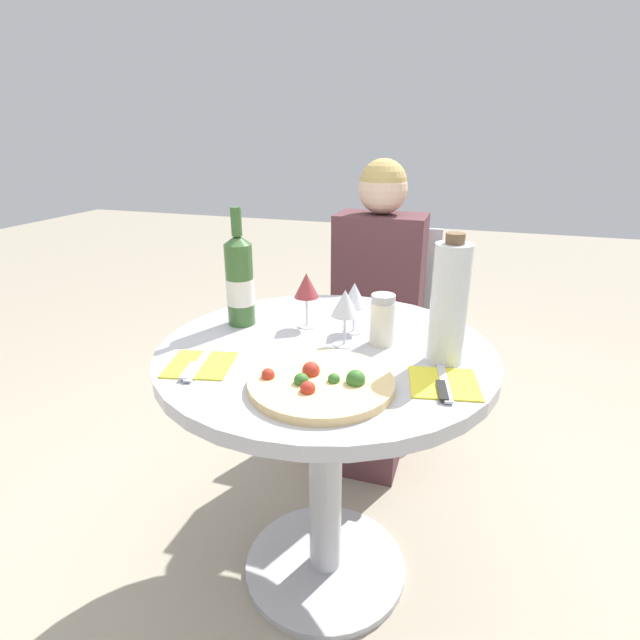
# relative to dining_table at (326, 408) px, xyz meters

# --- Properties ---
(ground_plane) EXTENTS (12.00, 12.00, 0.00)m
(ground_plane) POSITION_rel_dining_table_xyz_m (0.00, 0.00, -0.58)
(ground_plane) COLOR #9E937F
(ground_plane) RESTS_ON ground
(dining_table) EXTENTS (0.88, 0.88, 0.76)m
(dining_table) POSITION_rel_dining_table_xyz_m (0.00, 0.00, 0.00)
(dining_table) COLOR #B2B2B7
(dining_table) RESTS_ON ground_plane
(chair_behind_diner) EXTENTS (0.44, 0.44, 0.91)m
(chair_behind_diner) POSITION_rel_dining_table_xyz_m (-0.01, 0.83, -0.13)
(chair_behind_diner) COLOR #ADADB2
(chair_behind_diner) RESTS_ON ground_plane
(seated_diner) EXTENTS (0.34, 0.42, 1.20)m
(seated_diner) POSITION_rel_dining_table_xyz_m (-0.01, 0.68, -0.04)
(seated_diner) COLOR #512D33
(seated_diner) RESTS_ON ground_plane
(pizza_large) EXTENTS (0.32, 0.32, 0.05)m
(pizza_large) POSITION_rel_dining_table_xyz_m (0.05, -0.21, 0.20)
(pizza_large) COLOR #E5C17F
(pizza_large) RESTS_ON dining_table
(wine_bottle) EXTENTS (0.08, 0.08, 0.34)m
(wine_bottle) POSITION_rel_dining_table_xyz_m (-0.28, 0.09, 0.31)
(wine_bottle) COLOR #38602D
(wine_bottle) RESTS_ON dining_table
(tall_carafe) EXTENTS (0.09, 0.09, 0.32)m
(tall_carafe) POSITION_rel_dining_table_xyz_m (0.30, 0.01, 0.33)
(tall_carafe) COLOR silver
(tall_carafe) RESTS_ON dining_table
(sugar_shaker) EXTENTS (0.07, 0.07, 0.14)m
(sugar_shaker) POSITION_rel_dining_table_xyz_m (0.13, 0.07, 0.25)
(sugar_shaker) COLOR silver
(sugar_shaker) RESTS_ON dining_table
(wine_glass_back_right) EXTENTS (0.07, 0.07, 0.14)m
(wine_glass_back_right) POSITION_rel_dining_table_xyz_m (0.04, 0.13, 0.29)
(wine_glass_back_right) COLOR silver
(wine_glass_back_right) RESTS_ON dining_table
(wine_glass_front_right) EXTENTS (0.07, 0.07, 0.15)m
(wine_glass_front_right) POSITION_rel_dining_table_xyz_m (0.04, 0.03, 0.30)
(wine_glass_front_right) COLOR silver
(wine_glass_front_right) RESTS_ON dining_table
(wine_glass_back_left) EXTENTS (0.07, 0.07, 0.16)m
(wine_glass_back_left) POSITION_rel_dining_table_xyz_m (-0.10, 0.13, 0.30)
(wine_glass_back_left) COLOR silver
(wine_glass_back_left) RESTS_ON dining_table
(place_setting_left) EXTENTS (0.18, 0.19, 0.01)m
(place_setting_left) POSITION_rel_dining_table_xyz_m (-0.26, -0.20, 0.19)
(place_setting_left) COLOR yellow
(place_setting_left) RESTS_ON dining_table
(place_setting_right) EXTENTS (0.18, 0.19, 0.01)m
(place_setting_right) POSITION_rel_dining_table_xyz_m (0.31, -0.12, 0.19)
(place_setting_right) COLOR yellow
(place_setting_right) RESTS_ON dining_table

